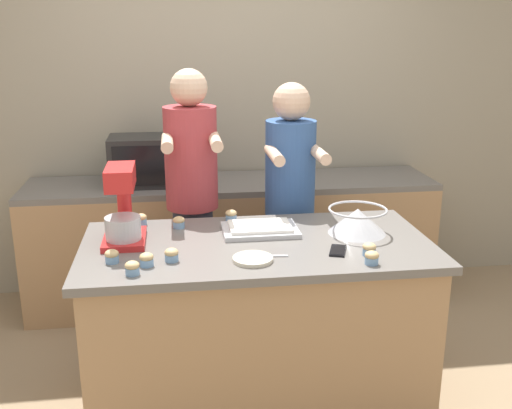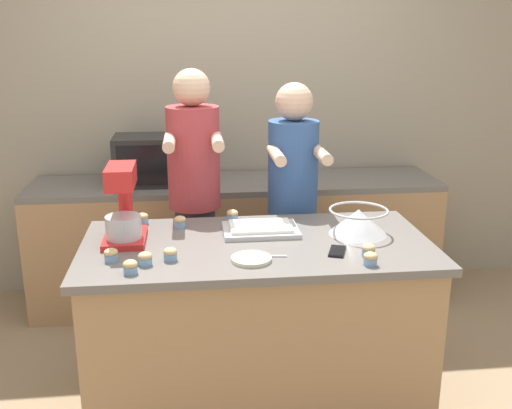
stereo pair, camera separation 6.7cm
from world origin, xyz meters
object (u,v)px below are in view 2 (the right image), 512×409
object	(u,v)px
cupcake_0	(370,259)
cupcake_8	(232,215)
person_left	(195,206)
mixing_bowl	(358,221)
knife	(259,256)
microwave_oven	(152,160)
cupcake_3	(170,254)
stand_mixer	(123,208)
small_plate	(251,259)
cupcake_6	(130,267)
person_right	(292,209)
cell_phone	(337,251)
baking_tray	(261,229)
cupcake_2	(145,258)
cupcake_1	(142,218)
cupcake_4	(369,250)
cupcake_5	(111,255)
cupcake_7	(180,222)

from	to	relation	value
cupcake_0	cupcake_8	size ratio (longest dim) A/B	1.00
person_left	mixing_bowl	world-z (taller)	person_left
knife	cupcake_0	size ratio (longest dim) A/B	3.54
microwave_oven	cupcake_3	size ratio (longest dim) A/B	7.90
stand_mixer	small_plate	xyz separation A→B (m)	(0.58, -0.32, -0.16)
mixing_bowl	cupcake_6	xyz separation A→B (m)	(-1.10, -0.39, -0.04)
person_right	microwave_oven	bearing A→B (deg)	143.61
cupcake_0	stand_mixer	bearing A→B (deg)	158.51
cell_phone	small_plate	xyz separation A→B (m)	(-0.41, -0.06, 0.00)
baking_tray	microwave_oven	size ratio (longest dim) A/B	0.77
knife	cupcake_2	distance (m)	0.51
person_right	cupcake_1	xyz separation A→B (m)	(-0.86, -0.30, 0.07)
cupcake_6	small_plate	bearing A→B (deg)	9.12
small_plate	cupcake_1	size ratio (longest dim) A/B	2.91
person_right	mixing_bowl	bearing A→B (deg)	-67.95
baking_tray	small_plate	bearing A→B (deg)	-102.95
stand_mixer	mixing_bowl	xyz separation A→B (m)	(1.16, -0.02, -0.10)
cupcake_0	cupcake_4	bearing A→B (deg)	77.79
knife	cupcake_1	xyz separation A→B (m)	(-0.56, 0.54, 0.03)
baking_tray	cupcake_1	bearing A→B (deg)	161.47
knife	cupcake_0	xyz separation A→B (m)	(0.47, -0.15, 0.03)
person_left	cupcake_8	distance (m)	0.35
cupcake_0	cupcake_1	bearing A→B (deg)	146.14
mixing_bowl	baking_tray	bearing A→B (deg)	170.84
microwave_oven	cupcake_5	bearing A→B (deg)	-94.27
microwave_oven	person_right	bearing A→B (deg)	-36.39
cupcake_6	cupcake_7	xyz separation A→B (m)	(0.20, 0.59, 0.00)
cupcake_1	cupcake_3	size ratio (longest dim) A/B	1.00
baking_tray	microwave_oven	xyz separation A→B (m)	(-0.60, 1.13, 0.13)
cupcake_4	cupcake_5	size ratio (longest dim) A/B	1.00
small_plate	cupcake_2	world-z (taller)	cupcake_2
stand_mixer	cupcake_3	size ratio (longest dim) A/B	6.09
baking_tray	cupcake_6	world-z (taller)	cupcake_6
cupcake_0	cupcake_5	size ratio (longest dim) A/B	1.00
person_left	baking_tray	bearing A→B (deg)	-56.94
mixing_bowl	baking_tray	distance (m)	0.49
mixing_bowl	microwave_oven	world-z (taller)	microwave_oven
small_plate	stand_mixer	bearing A→B (deg)	150.96
person_left	mixing_bowl	xyz separation A→B (m)	(0.81, -0.58, 0.07)
cupcake_1	cupcake_2	distance (m)	0.58
person_left	cell_phone	xyz separation A→B (m)	(0.65, -0.82, 0.00)
person_left	small_plate	world-z (taller)	person_left
stand_mixer	baking_tray	size ratio (longest dim) A/B	1.00
microwave_oven	cupcake_8	distance (m)	1.04
cell_phone	cupcake_4	bearing A→B (deg)	-27.54
person_left	baking_tray	world-z (taller)	person_left
mixing_bowl	cupcake_0	xyz separation A→B (m)	(-0.06, -0.41, -0.04)
knife	cupcake_5	world-z (taller)	cupcake_5
cupcake_6	cell_phone	bearing A→B (deg)	8.85
cupcake_5	cupcake_8	world-z (taller)	same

